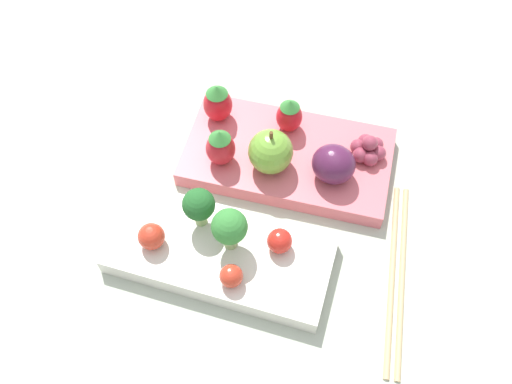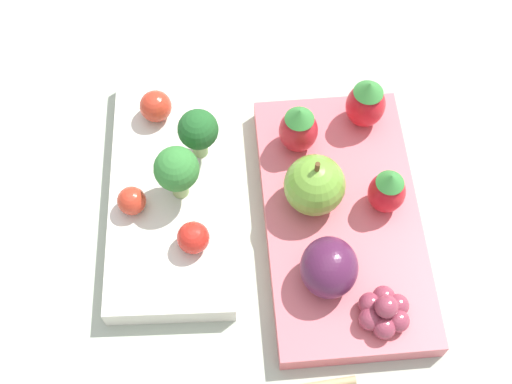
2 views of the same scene
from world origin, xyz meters
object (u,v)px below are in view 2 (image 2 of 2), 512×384
object	(u,v)px
strawberry_0	(299,129)
strawberry_1	(366,103)
cherry_tomato_0	(132,201)
cherry_tomato_1	(193,238)
bento_box_savoury	(172,189)
grape_cluster	(384,311)
broccoli_floret_0	(198,131)
strawberry_2	(387,191)
apple	(314,190)
bento_box_fruit	(341,220)
broccoli_floret_1	(177,168)
plum	(329,267)
cherry_tomato_2	(156,106)

from	to	relation	value
strawberry_0	strawberry_1	size ratio (longest dim) A/B	0.97
cherry_tomato_0	cherry_tomato_1	bearing A→B (deg)	-119.38
bento_box_savoury	grape_cluster	world-z (taller)	grape_cluster
broccoli_floret_0	cherry_tomato_1	xyz separation A→B (m)	(-0.08, -0.00, -0.02)
strawberry_2	grape_cluster	bearing A→B (deg)	178.43
broccoli_floret_0	strawberry_1	bearing A→B (deg)	-72.74
broccoli_floret_0	strawberry_1	xyz separation A→B (m)	(0.04, -0.13, -0.01)
strawberry_1	apple	bearing A→B (deg)	154.25
bento_box_fruit	broccoli_floret_1	xyz separation A→B (m)	(0.01, 0.13, 0.05)
strawberry_0	strawberry_1	world-z (taller)	strawberry_1
bento_box_savoury	strawberry_1	bearing A→B (deg)	-65.06
broccoli_floret_1	cherry_tomato_0	distance (m)	0.05
broccoli_floret_1	cherry_tomato_0	world-z (taller)	broccoli_floret_1
strawberry_0	grape_cluster	bearing A→B (deg)	-154.96
apple	plum	size ratio (longest dim) A/B	1.22
plum	bento_box_savoury	bearing A→B (deg)	59.84
strawberry_0	bento_box_fruit	bearing A→B (deg)	-148.80
cherry_tomato_2	plum	xyz separation A→B (m)	(-0.14, -0.15, 0.01)
grape_cluster	broccoli_floret_0	bearing A→B (deg)	48.16
bento_box_fruit	strawberry_1	world-z (taller)	strawberry_1
bento_box_fruit	broccoli_floret_0	size ratio (longest dim) A/B	4.87
cherry_tomato_0	cherry_tomato_1	size ratio (longest dim) A/B	0.91
bento_box_fruit	cherry_tomato_1	size ratio (longest dim) A/B	9.71
broccoli_floret_1	grape_cluster	size ratio (longest dim) A/B	1.34
apple	bento_box_fruit	bearing A→B (deg)	-108.26
bento_box_fruit	plum	bearing A→B (deg)	167.64
strawberry_0	cherry_tomato_1	bearing A→B (deg)	142.03
broccoli_floret_1	grape_cluster	bearing A→B (deg)	-120.81
broccoli_floret_1	plum	bearing A→B (deg)	-119.81
strawberry_2	grape_cluster	distance (m)	0.09
bento_box_savoury	strawberry_1	distance (m)	0.17
cherry_tomato_2	strawberry_2	xyz separation A→B (m)	(-0.07, -0.19, 0.01)
bento_box_fruit	strawberry_1	xyz separation A→B (m)	(0.09, -0.02, 0.03)
broccoli_floret_1	grape_cluster	xyz separation A→B (m)	(-0.10, -0.16, -0.03)
broccoli_floret_1	strawberry_1	distance (m)	0.17
broccoli_floret_0	apple	distance (m)	0.10
strawberry_2	bento_box_savoury	bearing A→B (deg)	87.40
strawberry_0	plum	world-z (taller)	strawberry_0
bento_box_savoury	plum	xyz separation A→B (m)	(-0.07, -0.13, 0.03)
bento_box_savoury	strawberry_1	world-z (taller)	strawberry_1
cherry_tomato_0	apple	xyz separation A→B (m)	(0.01, -0.14, 0.01)
cherry_tomato_2	grape_cluster	distance (m)	0.25
bento_box_savoury	bento_box_fruit	size ratio (longest dim) A/B	0.95
broccoli_floret_0	broccoli_floret_1	distance (m)	0.04
strawberry_2	plum	world-z (taller)	strawberry_2
bento_box_fruit	apple	size ratio (longest dim) A/B	4.28
bento_box_savoury	cherry_tomato_0	distance (m)	0.04
apple	grape_cluster	world-z (taller)	apple
strawberry_0	grape_cluster	distance (m)	0.16
cherry_tomato_1	broccoli_floret_0	bearing A→B (deg)	2.31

